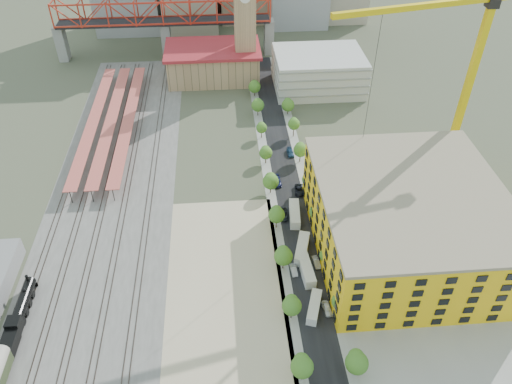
{
  "coord_description": "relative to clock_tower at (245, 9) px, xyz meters",
  "views": [
    {
      "loc": [
        -3.0,
        -108.73,
        93.25
      ],
      "look_at": [
        5.27,
        -6.58,
        10.0
      ],
      "focal_mm": 35.0,
      "sensor_mm": 36.0,
      "label": 1
    }
  ],
  "objects": [
    {
      "name": "street_trees",
      "position": [
        8.0,
        -74.99,
        -28.7
      ],
      "size": [
        15.4,
        124.4,
        8.0
      ],
      "color": "#30671F",
      "rests_on": "ground"
    },
    {
      "name": "tower_crane",
      "position": [
        53.22,
        -70.19,
        9.8
      ],
      "size": [
        57.5,
        14.57,
        62.38
      ],
      "color": "yellow",
      "rests_on": "ground"
    },
    {
      "name": "ground",
      "position": [
        -8.0,
        -79.99,
        -28.7
      ],
      "size": [
        400.0,
        400.0,
        0.0
      ],
      "primitive_type": "plane",
      "color": "#474C38",
      "rests_on": "ground"
    },
    {
      "name": "site_trailer_c",
      "position": [
        8.0,
        -100.06,
        -27.28
      ],
      "size": [
        5.51,
        10.7,
        2.83
      ],
      "primitive_type": "cube",
      "rotation": [
        0.0,
        0.0,
        -0.28
      ],
      "color": "silver",
      "rests_on": "ground"
    },
    {
      "name": "dirt_lot",
      "position": [
        -12.0,
        -111.49,
        -28.67
      ],
      "size": [
        28.0,
        67.0,
        0.06
      ],
      "primitive_type": "cube",
      "color": "tan",
      "rests_on": "ground"
    },
    {
      "name": "car_5",
      "position": [
        11.0,
        -104.29,
        -28.0
      ],
      "size": [
        2.06,
        4.41,
        1.4
      ],
      "primitive_type": "imported",
      "rotation": [
        0.0,
        0.0,
        0.14
      ],
      "color": "#9C9CA1",
      "rests_on": "ground"
    },
    {
      "name": "station_hall",
      "position": [
        -13.0,
        2.01,
        -22.03
      ],
      "size": [
        38.0,
        24.0,
        13.1
      ],
      "color": "tan",
      "rests_on": "ground"
    },
    {
      "name": "street_asphalt",
      "position": [
        8.0,
        -64.99,
        -28.67
      ],
      "size": [
        12.0,
        170.0,
        0.06
      ],
      "primitive_type": "cube",
      "color": "black",
      "rests_on": "ground"
    },
    {
      "name": "clock_tower",
      "position": [
        0.0,
        0.0,
        0.0
      ],
      "size": [
        12.0,
        12.0,
        52.0
      ],
      "color": "tan",
      "rests_on": "ground"
    },
    {
      "name": "ballast_strip",
      "position": [
        -44.0,
        -62.49,
        -28.67
      ],
      "size": [
        36.0,
        165.0,
        0.06
      ],
      "primitive_type": "cube",
      "color": "#605E59",
      "rests_on": "ground"
    },
    {
      "name": "car_7",
      "position": [
        11.0,
        -55.73,
        -27.99
      ],
      "size": [
        2.19,
        4.94,
        1.41
      ],
      "primitive_type": "imported",
      "rotation": [
        0.0,
        0.0,
        0.04
      ],
      "color": "navy",
      "rests_on": "ground"
    },
    {
      "name": "construction_pad",
      "position": [
        37.0,
        -99.99,
        -28.67
      ],
      "size": [
        50.0,
        90.0,
        0.06
      ],
      "primitive_type": "cube",
      "color": "gray",
      "rests_on": "ground"
    },
    {
      "name": "car_6",
      "position": [
        11.0,
        -75.46,
        -27.93
      ],
      "size": [
        3.09,
        5.75,
        1.53
      ],
      "primitive_type": "imported",
      "rotation": [
        0.0,
        0.0,
        -0.1
      ],
      "color": "black",
      "rests_on": "ground"
    },
    {
      "name": "platform_canopies",
      "position": [
        -49.0,
        -34.99,
        -24.7
      ],
      "size": [
        16.0,
        80.0,
        4.12
      ],
      "color": "#C24F4A",
      "rests_on": "ground"
    },
    {
      "name": "parking_garage",
      "position": [
        28.0,
        -9.99,
        -21.7
      ],
      "size": [
        34.0,
        26.0,
        14.0
      ],
      "primitive_type": "cube",
      "color": "silver",
      "rests_on": "ground"
    },
    {
      "name": "distant_hills",
      "position": [
        37.28,
        180.01,
        -108.23
      ],
      "size": [
        647.0,
        264.0,
        227.0
      ],
      "color": "#4C6B59",
      "rests_on": "ground"
    },
    {
      "name": "sidewalk_east",
      "position": [
        13.5,
        -64.99,
        -28.68
      ],
      "size": [
        3.0,
        170.0,
        0.04
      ],
      "primitive_type": "cube",
      "color": "gray",
      "rests_on": "ground"
    },
    {
      "name": "car_1",
      "position": [
        5.0,
        -106.41,
        -28.03
      ],
      "size": [
        1.72,
        4.13,
        1.33
      ],
      "primitive_type": "imported",
      "rotation": [
        0.0,
        0.0,
        0.08
      ],
      "color": "#ACACB2",
      "rests_on": "ground"
    },
    {
      "name": "car_4",
      "position": [
        11.0,
        -118.7,
        -27.95
      ],
      "size": [
        2.2,
        4.52,
        1.48
      ],
      "primitive_type": "imported",
      "rotation": [
        0.0,
        0.0,
        0.11
      ],
      "color": "white",
      "rests_on": "ground"
    },
    {
      "name": "site_trailer_d",
      "position": [
        8.0,
        -86.5,
        -27.3
      ],
      "size": [
        3.64,
        10.44,
        2.8
      ],
      "primitive_type": "cube",
      "rotation": [
        0.0,
        0.0,
        -0.09
      ],
      "color": "silver",
      "rests_on": "ground"
    },
    {
      "name": "site_trailer_b",
      "position": [
        8.0,
        -107.3,
        -27.34
      ],
      "size": [
        3.34,
        10.11,
        2.72
      ],
      "primitive_type": "cube",
      "rotation": [
        0.0,
        0.0,
        0.07
      ],
      "color": "silver",
      "rests_on": "ground"
    },
    {
      "name": "rail_tracks",
      "position": [
        -45.8,
        -62.49,
        -28.55
      ],
      "size": [
        26.56,
        160.0,
        0.18
      ],
      "color": "#382B23",
      "rests_on": "ground"
    },
    {
      "name": "locomotive",
      "position": [
        -58.0,
        -115.69,
        -26.62
      ],
      "size": [
        2.89,
        22.3,
        5.58
      ],
      "color": "black",
      "rests_on": "ground"
    },
    {
      "name": "car_3",
      "position": [
        5.0,
        -70.71,
        -27.9
      ],
      "size": [
        2.24,
        5.49,
        1.59
      ],
      "primitive_type": "imported",
      "rotation": [
        0.0,
        0.0,
        0.0
      ],
      "color": "#1B2050",
      "rests_on": "ground"
    },
    {
      "name": "construction_building",
      "position": [
        34.0,
        -99.99,
        -19.29
      ],
      "size": [
        44.6,
        50.6,
        18.8
      ],
      "color": "yellow",
      "rests_on": "ground"
    },
    {
      "name": "car_2",
      "position": [
        5.0,
        -85.8,
        -27.97
      ],
      "size": [
        2.65,
        5.33,
        1.45
      ],
      "primitive_type": "imported",
      "rotation": [
        0.0,
        0.0,
        -0.05
      ],
      "color": "black",
      "rests_on": "ground"
    },
    {
      "name": "site_trailer_a",
      "position": [
        8.0,
        -118.4,
        -27.47
      ],
      "size": [
        5.04,
        9.22,
        2.44
      ],
      "primitive_type": "cube",
      "rotation": [
        0.0,
        0.0,
        -0.32
      ],
      "color": "silver",
      "rests_on": "ground"
    },
    {
      "name": "sidewalk_west",
      "position": [
        2.5,
        -64.99,
        -28.68
      ],
      "size": [
        3.0,
        170.0,
        0.04
      ],
      "primitive_type": "cube",
      "color": "gray",
      "rests_on": "ground"
    },
    {
      "name": "truss_bridge",
      "position": [
        -33.0,
        25.01,
        -9.83
      ],
      "size": [
        94.0,
        9.6,
        25.6
      ],
      "color": "gray",
      "rests_on": "ground"
    }
  ]
}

